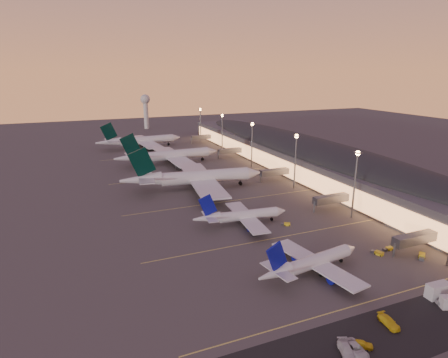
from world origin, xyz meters
TOP-DOWN VIEW (x-y plane):
  - ground at (0.00, 0.00)m, footprint 700.00×700.00m
  - airliner_narrow_south at (-2.78, -28.46)m, footprint 35.20×31.75m
  - airliner_narrow_north at (-5.89, 10.20)m, footprint 35.43×31.80m
  - airliner_wide_near at (-8.42, 57.33)m, footprint 66.99×61.49m
  - airliner_wide_mid at (-6.99, 110.05)m, footprint 63.12×57.44m
  - airliner_wide_far at (-13.32, 166.68)m, footprint 62.05×56.72m
  - terminal_building at (61.84, 72.47)m, footprint 56.35×255.00m
  - light_masts at (36.00, 65.00)m, footprint 2.20×217.20m
  - radar_tower at (10.00, 260.00)m, footprint 9.00×9.00m
  - service_lane at (0.00, -56.00)m, footprint 260.00×16.00m
  - lane_markings at (0.00, 40.00)m, footprint 90.00×180.36m
  - baggage_tug_a at (27.86, -26.12)m, footprint 3.32×1.51m
  - baggage_tug_b at (33.17, -33.88)m, footprint 4.04×3.68m
  - baggage_tug_c at (8.79, 2.93)m, footprint 3.45×2.68m
  - catering_truck_b at (19.88, -49.95)m, footprint 6.73×2.90m
  - baggage_tug_d at (22.73, -26.97)m, footprint 2.56×3.91m
  - service_van_a at (-14.24, -56.85)m, footprint 4.44×6.47m
  - service_van_b at (-10.14, -56.52)m, footprint 4.70×4.09m
  - service_van_c at (-12.26, -57.32)m, footprint 3.41×6.43m
  - service_van_d at (0.26, -53.39)m, footprint 2.94×5.97m
  - service_van_e at (18.74, -52.86)m, footprint 4.98×2.66m

SIDE VIEW (x-z plane):
  - ground at x=0.00m, z-range 0.00..0.00m
  - service_lane at x=0.00m, z-range 0.00..0.01m
  - lane_markings at x=0.00m, z-range 0.01..0.01m
  - baggage_tug_c at x=8.79m, z-range -0.04..0.93m
  - baggage_tug_a at x=27.86m, z-range -0.04..0.94m
  - baggage_tug_d at x=22.73m, z-range -0.05..1.04m
  - baggage_tug_b at x=33.17m, z-range -0.05..1.13m
  - service_van_b at x=-10.14m, z-range 0.00..1.53m
  - service_van_e at x=18.74m, z-range 0.00..1.61m
  - service_van_d at x=0.26m, z-range 0.00..1.67m
  - service_van_c at x=-12.26m, z-range 0.00..1.72m
  - service_van_a at x=-14.24m, z-range 0.00..1.74m
  - catering_truck_b at x=19.88m, z-range -0.12..3.60m
  - airliner_narrow_south at x=-2.78m, z-range -3.04..9.54m
  - airliner_narrow_north at x=-5.89m, z-range -3.05..9.59m
  - airliner_wide_far at x=-13.32m, z-range -4.81..15.03m
  - airliner_wide_mid at x=-6.99m, z-range -4.90..15.31m
  - airliner_wide_near at x=-8.42m, z-range -5.20..16.24m
  - terminal_building at x=61.84m, z-range 0.05..17.51m
  - light_masts at x=36.00m, z-range 4.60..30.50m
  - radar_tower at x=10.00m, z-range 5.62..38.12m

